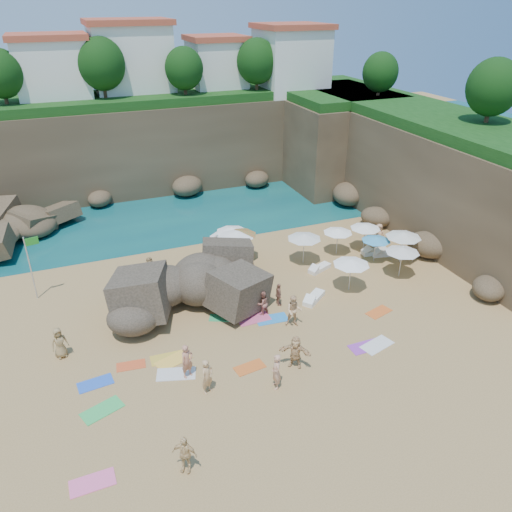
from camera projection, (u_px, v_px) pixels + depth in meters
name	position (u px, v px, depth m)	size (l,w,h in m)	color
ground	(243.00, 313.00, 29.70)	(120.00, 120.00, 0.00)	tan
seawater	(148.00, 169.00, 54.42)	(120.00, 120.00, 0.00)	#0C4751
cliff_back	(174.00, 142.00, 49.11)	(44.00, 8.00, 8.00)	brown
cliff_right	(427.00, 172.00, 40.64)	(8.00, 30.00, 8.00)	brown
cliff_corner	(333.00, 140.00, 49.88)	(10.00, 12.00, 8.00)	brown
rock_promontory	(42.00, 236.00, 39.30)	(12.00, 7.00, 2.00)	brown
clifftop_buildings	(176.00, 63.00, 46.73)	(28.48, 9.48, 7.00)	white
clifftop_trees	(215.00, 70.00, 42.14)	(35.60, 23.82, 4.40)	#11380F
rock_outcrop	(185.00, 300.00, 30.99)	(7.89, 5.92, 3.16)	brown
flag_pole	(31.00, 260.00, 29.96)	(0.82, 0.19, 4.22)	silver
parasol_0	(237.00, 233.00, 34.51)	(2.51, 2.51, 2.37)	silver
parasol_1	(304.00, 236.00, 34.39)	(2.37, 2.37, 2.24)	silver
parasol_2	(338.00, 231.00, 35.76)	(2.11, 2.11, 1.99)	silver
parasol_4	(366.00, 226.00, 36.21)	(2.21, 2.21, 2.09)	silver
parasol_5	(232.00, 229.00, 35.48)	(2.32, 2.32, 2.20)	silver
parasol_6	(239.00, 233.00, 34.72)	(2.47, 2.47, 2.34)	silver
parasol_8	(403.00, 250.00, 32.74)	(2.26, 2.26, 2.14)	silver
parasol_9	(351.00, 262.00, 31.16)	(2.32, 2.32, 2.19)	silver
parasol_10	(376.00, 239.00, 34.74)	(2.03, 2.03, 1.92)	silver
parasol_11	(404.00, 235.00, 34.43)	(2.46, 2.46, 2.33)	silver
lounger_0	(240.00, 276.00, 33.33)	(1.76, 0.59, 0.27)	silver
lounger_1	(222.00, 239.00, 38.46)	(1.91, 0.64, 0.30)	white
lounger_2	(375.00, 252.00, 36.51)	(1.99, 0.66, 0.31)	silver
lounger_3	(320.00, 268.00, 34.30)	(1.82, 0.61, 0.28)	white
lounger_4	(384.00, 254.00, 36.24)	(1.75, 0.58, 0.27)	silver
lounger_5	(314.00, 298.00, 30.91)	(1.94, 0.65, 0.30)	white
towel_0	(95.00, 383.00, 24.29)	(1.67, 0.84, 0.03)	blue
towel_1	(92.00, 483.00, 19.32)	(1.73, 0.86, 0.03)	pink
towel_2	(250.00, 367.00, 25.33)	(1.56, 0.78, 0.03)	orange
towel_3	(102.00, 410.00, 22.72)	(1.86, 0.93, 0.03)	green
towel_4	(167.00, 358.00, 25.98)	(1.70, 0.85, 0.03)	gold
towel_5	(176.00, 374.00, 24.88)	(1.93, 0.97, 0.03)	silver
towel_6	(366.00, 347.00, 26.83)	(1.81, 0.91, 0.03)	purple
towel_7	(131.00, 365.00, 25.47)	(1.45, 0.73, 0.03)	#DF5227
towel_8	(272.00, 319.00, 29.13)	(1.87, 0.93, 0.03)	#2989DC
towel_9	(254.00, 319.00, 29.14)	(1.91, 0.95, 0.03)	#D95484
towel_10	(379.00, 312.00, 29.78)	(1.60, 0.80, 0.03)	orange
towel_11	(222.00, 318.00, 29.23)	(1.49, 0.75, 0.03)	#30A861
towel_12	(173.00, 360.00, 25.81)	(1.81, 0.90, 0.03)	yellow
towel_13	(377.00, 345.00, 26.95)	(1.85, 0.93, 0.03)	silver
person_stand_0	(207.00, 377.00, 23.37)	(0.67, 0.44, 1.85)	tan
person_stand_1	(263.00, 303.00, 29.26)	(0.74, 0.58, 1.53)	#AE6957
person_stand_2	(242.00, 256.00, 34.43)	(1.04, 0.43, 1.61)	tan
person_stand_3	(279.00, 294.00, 30.17)	(0.86, 0.36, 1.46)	#9C654E
person_stand_4	(378.00, 236.00, 37.04)	(0.93, 0.51, 1.91)	tan
person_stand_5	(150.00, 269.00, 32.88)	(1.50, 0.43, 1.62)	#A17F50
person_stand_6	(276.00, 372.00, 23.64)	(0.69, 0.45, 1.90)	tan
person_lie_1	(186.00, 466.00, 19.76)	(1.02, 1.74, 0.43)	#E7C183
person_lie_2	(62.00, 353.00, 26.01)	(0.85, 1.73, 0.46)	#9A7D4D
person_lie_3	(295.00, 362.00, 25.34)	(1.64, 1.77, 0.47)	tan
person_lie_4	(188.00, 373.00, 24.66)	(0.67, 1.83, 0.44)	tan
person_lie_5	(293.00, 320.00, 28.44)	(0.92, 1.90, 0.72)	#E4B682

